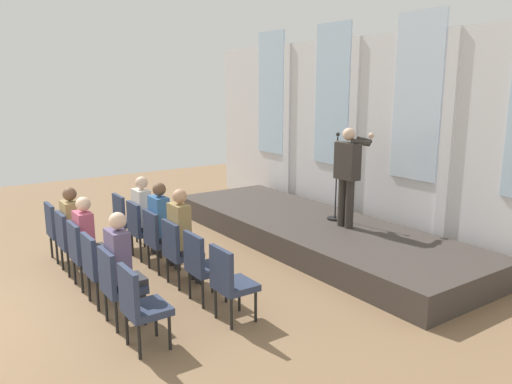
% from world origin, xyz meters
% --- Properties ---
extents(rear_partition, '(10.22, 0.14, 3.95)m').
position_xyz_m(rear_partition, '(0.03, 6.66, 1.89)').
color(rear_partition, silver).
rests_on(rear_partition, ground).
extents(stage_platform, '(6.38, 2.12, 0.42)m').
position_xyz_m(stage_platform, '(0.00, 5.31, 0.21)').
color(stage_platform, '#3F3833').
rests_on(stage_platform, ground).
extents(speaker, '(0.51, 0.69, 1.67)m').
position_xyz_m(speaker, '(0.56, 5.53, 1.39)').
color(speaker, '#332D28').
rests_on(speaker, stage_platform).
extents(mic_stand, '(0.28, 0.28, 1.55)m').
position_xyz_m(mic_stand, '(0.13, 5.70, 0.75)').
color(mic_stand, black).
rests_on(mic_stand, stage_platform).
extents(chair_r0_c0, '(0.46, 0.44, 0.94)m').
position_xyz_m(chair_r0_c0, '(-1.70, 2.51, 0.53)').
color(chair_r0_c0, black).
rests_on(chair_r0_c0, ground).
extents(chair_r0_c1, '(0.46, 0.44, 0.94)m').
position_xyz_m(chair_r0_c1, '(-1.02, 2.51, 0.53)').
color(chair_r0_c1, black).
rests_on(chair_r0_c1, ground).
extents(audience_r0_c1, '(0.36, 0.39, 1.35)m').
position_xyz_m(audience_r0_c1, '(-1.02, 2.59, 0.75)').
color(audience_r0_c1, '#2D2D33').
rests_on(audience_r0_c1, ground).
extents(chair_r0_c2, '(0.46, 0.44, 0.94)m').
position_xyz_m(chair_r0_c2, '(-0.34, 2.51, 0.53)').
color(chair_r0_c2, black).
rests_on(chair_r0_c2, ground).
extents(audience_r0_c2, '(0.36, 0.39, 1.36)m').
position_xyz_m(audience_r0_c2, '(-0.34, 2.59, 0.75)').
color(audience_r0_c2, '#2D2D33').
rests_on(audience_r0_c2, ground).
extents(chair_r0_c3, '(0.46, 0.44, 0.94)m').
position_xyz_m(chair_r0_c3, '(0.34, 2.51, 0.53)').
color(chair_r0_c3, black).
rests_on(chair_r0_c3, ground).
extents(audience_r0_c3, '(0.36, 0.39, 1.38)m').
position_xyz_m(audience_r0_c3, '(0.34, 2.59, 0.77)').
color(audience_r0_c3, '#2D2D33').
rests_on(audience_r0_c3, ground).
extents(chair_r0_c4, '(0.46, 0.44, 0.94)m').
position_xyz_m(chair_r0_c4, '(1.02, 2.51, 0.53)').
color(chair_r0_c4, black).
rests_on(chair_r0_c4, ground).
extents(chair_r0_c5, '(0.46, 0.44, 0.94)m').
position_xyz_m(chair_r0_c5, '(1.70, 2.51, 0.53)').
color(chair_r0_c5, black).
rests_on(chair_r0_c5, ground).
extents(chair_r1_c0, '(0.46, 0.44, 0.94)m').
position_xyz_m(chair_r1_c0, '(-1.70, 1.40, 0.53)').
color(chair_r1_c0, black).
rests_on(chair_r1_c0, ground).
extents(chair_r1_c1, '(0.46, 0.44, 0.94)m').
position_xyz_m(chair_r1_c1, '(-1.02, 1.40, 0.53)').
color(chair_r1_c1, black).
rests_on(chair_r1_c1, ground).
extents(audience_r1_c1, '(0.36, 0.39, 1.31)m').
position_xyz_m(audience_r1_c1, '(-1.02, 1.48, 0.73)').
color(audience_r1_c1, '#2D2D33').
rests_on(audience_r1_c1, ground).
extents(chair_r1_c2, '(0.46, 0.44, 0.94)m').
position_xyz_m(chair_r1_c2, '(-0.34, 1.40, 0.53)').
color(chair_r1_c2, black).
rests_on(chair_r1_c2, ground).
extents(audience_r1_c2, '(0.36, 0.39, 1.29)m').
position_xyz_m(audience_r1_c2, '(-0.34, 1.48, 0.72)').
color(audience_r1_c2, '#2D2D33').
rests_on(audience_r1_c2, ground).
extents(chair_r1_c3, '(0.46, 0.44, 0.94)m').
position_xyz_m(chair_r1_c3, '(0.34, 1.40, 0.53)').
color(chair_r1_c3, black).
rests_on(chair_r1_c3, ground).
extents(chair_r1_c4, '(0.46, 0.44, 0.94)m').
position_xyz_m(chair_r1_c4, '(1.02, 1.40, 0.53)').
color(chair_r1_c4, black).
rests_on(chair_r1_c4, ground).
extents(audience_r1_c4, '(0.36, 0.39, 1.37)m').
position_xyz_m(audience_r1_c4, '(1.02, 1.48, 0.76)').
color(audience_r1_c4, '#2D2D33').
rests_on(audience_r1_c4, ground).
extents(chair_r1_c5, '(0.46, 0.44, 0.94)m').
position_xyz_m(chair_r1_c5, '(1.70, 1.40, 0.53)').
color(chair_r1_c5, black).
rests_on(chair_r1_c5, ground).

